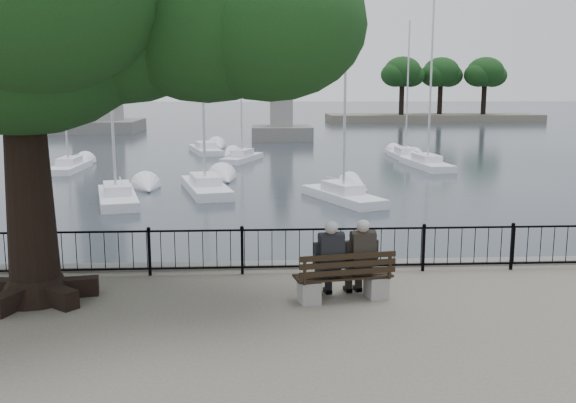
{
  "coord_description": "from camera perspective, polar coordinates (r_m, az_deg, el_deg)",
  "views": [
    {
      "loc": [
        -0.75,
        -11.06,
        4.05
      ],
      "look_at": [
        0.0,
        2.5,
        1.6
      ],
      "focal_mm": 40.0,
      "sensor_mm": 36.0,
      "label": 1
    }
  ],
  "objects": [
    {
      "name": "person_left",
      "position": [
        12.3,
        3.63,
        -5.49
      ],
      "size": [
        0.53,
        0.83,
        1.57
      ],
      "color": "black",
      "rests_on": "ground"
    },
    {
      "name": "bench",
      "position": [
        12.39,
        4.98,
        -7.21
      ],
      "size": [
        1.95,
        0.89,
        0.99
      ],
      "color": "gray",
      "rests_on": "ground"
    },
    {
      "name": "sailboat_g",
      "position": [
        45.94,
        10.32,
        4.13
      ],
      "size": [
        1.5,
        5.05,
        9.58
      ],
      "color": "white",
      "rests_on": "ground"
    },
    {
      "name": "sailboat_d",
      "position": [
        41.17,
        12.2,
        3.38
      ],
      "size": [
        2.21,
        5.93,
        10.69
      ],
      "color": "white",
      "rests_on": "ground"
    },
    {
      "name": "person_right",
      "position": [
        12.49,
        6.4,
        -5.29
      ],
      "size": [
        0.53,
        0.83,
        1.57
      ],
      "color": "black",
      "rests_on": "ground"
    },
    {
      "name": "sailboat_f",
      "position": [
        43.93,
        -4.11,
        4.03
      ],
      "size": [
        2.98,
        5.12,
        10.55
      ],
      "color": "white",
      "rests_on": "ground"
    },
    {
      "name": "railing",
      "position": [
        14.02,
        0.0,
        -4.19
      ],
      "size": [
        22.06,
        0.06,
        1.0
      ],
      "color": "black",
      "rests_on": "ground"
    },
    {
      "name": "tree",
      "position": [
        12.8,
        -19.41,
        16.31
      ],
      "size": [
        10.29,
        7.19,
        8.41
      ],
      "color": "black",
      "rests_on": "ground"
    },
    {
      "name": "sailboat_h",
      "position": [
        49.64,
        -7.38,
        4.74
      ],
      "size": [
        3.06,
        6.21,
        13.49
      ],
      "color": "white",
      "rests_on": "ground"
    },
    {
      "name": "sailboat_e",
      "position": [
        41.0,
        -18.84,
        3.11
      ],
      "size": [
        1.5,
        5.16,
        11.94
      ],
      "color": "white",
      "rests_on": "ground"
    },
    {
      "name": "far_shore",
      "position": [
        94.27,
        13.2,
        9.32
      ],
      "size": [
        30.0,
        8.6,
        9.18
      ],
      "color": "#5B564C",
      "rests_on": "ground"
    },
    {
      "name": "lighthouse",
      "position": [
        75.38,
        -16.99,
        15.04
      ],
      "size": [
        9.24,
        9.24,
        28.52
      ],
      "color": "#5F5E5C",
      "rests_on": "ground"
    },
    {
      "name": "sailboat_a",
      "position": [
        29.23,
        -14.92,
        0.5
      ],
      "size": [
        2.82,
        5.7,
        9.35
      ],
      "color": "white",
      "rests_on": "ground"
    },
    {
      "name": "lion_monument",
      "position": [
        61.13,
        -0.6,
        7.45
      ],
      "size": [
        5.64,
        5.64,
        8.41
      ],
      "color": "#5F5E5C",
      "rests_on": "ground"
    },
    {
      "name": "harbor",
      "position": [
        14.8,
        -0.11,
        -7.68
      ],
      "size": [
        260.0,
        260.0,
        1.2
      ],
      "color": "#5F5E5C",
      "rests_on": "ground"
    },
    {
      "name": "sailboat_b",
      "position": [
        31.17,
        -7.34,
        1.54
      ],
      "size": [
        2.97,
        6.24,
        14.1
      ],
      "color": "white",
      "rests_on": "ground"
    },
    {
      "name": "sailboat_c",
      "position": [
        28.67,
        4.87,
        0.71
      ],
      "size": [
        3.36,
        5.47,
        11.12
      ],
      "color": "white",
      "rests_on": "ground"
    }
  ]
}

